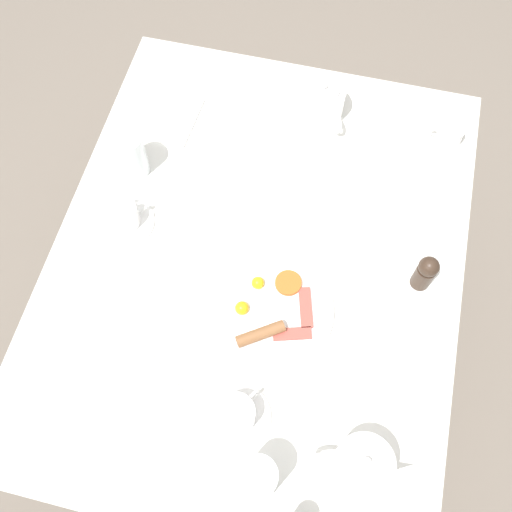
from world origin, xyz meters
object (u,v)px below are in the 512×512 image
at_px(salt_grinder, 425,272).
at_px(napkin_folded, 178,119).
at_px(teacup_with_saucer_right, 236,415).
at_px(creamer_jug, 450,134).
at_px(teacup_with_saucer_left, 123,217).
at_px(water_glass_short, 130,154).
at_px(breakfast_plate, 273,310).
at_px(fork_by_plate, 161,370).
at_px(teapot_near, 322,102).
at_px(knife_by_plate, 238,210).
at_px(teapot_far, 361,466).
at_px(water_glass_tall, 257,479).

xyz_separation_m(salt_grinder, napkin_folded, (0.68, -0.32, -0.05)).
relative_size(teacup_with_saucer_right, creamer_jug, 1.65).
bearing_deg(napkin_folded, teacup_with_saucer_left, 83.43).
relative_size(teacup_with_saucer_left, water_glass_short, 1.12).
bearing_deg(breakfast_plate, napkin_folded, -52.27).
relative_size(water_glass_short, fork_by_plate, 0.91).
distance_m(teapot_near, knife_by_plate, 0.37).
xyz_separation_m(teapot_near, teapot_far, (-0.24, 0.87, 0.00)).
distance_m(water_glass_tall, napkin_folded, 0.93).
xyz_separation_m(creamer_jug, fork_by_plate, (0.54, 0.76, -0.02)).
xyz_separation_m(teacup_with_saucer_right, water_glass_tall, (-0.07, 0.11, 0.04)).
distance_m(teacup_with_saucer_left, napkin_folded, 0.33).
height_order(teacup_with_saucer_left, water_glass_short, water_glass_short).
bearing_deg(teacup_with_saucer_right, water_glass_tall, 122.09).
relative_size(teacup_with_saucer_right, fork_by_plate, 1.01).
xyz_separation_m(teapot_near, knife_by_plate, (0.14, 0.34, -0.05)).
relative_size(teapot_near, fork_by_plate, 1.14).
xyz_separation_m(teacup_with_saucer_left, water_glass_tall, (-0.45, 0.50, 0.04)).
bearing_deg(fork_by_plate, teapot_near, -104.98).
xyz_separation_m(breakfast_plate, napkin_folded, (0.36, -0.47, -0.01)).
bearing_deg(water_glass_tall, fork_by_plate, -34.16).
bearing_deg(salt_grinder, teapot_far, 80.50).
height_order(teacup_with_saucer_right, fork_by_plate, teacup_with_saucer_right).
bearing_deg(water_glass_short, creamer_jug, -160.04).
bearing_deg(water_glass_tall, teacup_with_saucer_left, -48.11).
bearing_deg(teapot_far, teapot_near, 102.76).
height_order(breakfast_plate, teacup_with_saucer_right, teacup_with_saucer_right).
bearing_deg(water_glass_tall, salt_grinder, -117.42).
xyz_separation_m(teapot_far, teacup_with_saucer_left, (0.64, -0.43, -0.02)).
bearing_deg(breakfast_plate, teacup_with_saucer_right, 85.25).
relative_size(teapot_near, water_glass_tall, 1.25).
distance_m(teapot_near, water_glass_short, 0.51).
relative_size(teacup_with_saucer_left, napkin_folded, 0.86).
xyz_separation_m(creamer_jug, knife_by_plate, (0.48, 0.33, -0.02)).
distance_m(teacup_with_saucer_left, knife_by_plate, 0.28).
relative_size(breakfast_plate, teapot_near, 1.63).
bearing_deg(teacup_with_saucer_left, salt_grinder, -179.32).
bearing_deg(napkin_folded, breakfast_plate, 127.73).
bearing_deg(teacup_with_saucer_left, knife_by_plate, -159.63).
distance_m(teacup_with_saucer_left, creamer_jug, 0.86).
bearing_deg(breakfast_plate, knife_by_plate, -59.25).
bearing_deg(creamer_jug, teacup_with_saucer_left, 30.23).
xyz_separation_m(breakfast_plate, teacup_with_saucer_right, (0.02, 0.25, 0.02)).
bearing_deg(teapot_near, teacup_with_saucer_left, 98.00).
xyz_separation_m(teacup_with_saucer_right, salt_grinder, (-0.34, -0.40, 0.03)).
distance_m(teapot_far, water_glass_short, 0.89).
xyz_separation_m(napkin_folded, knife_by_plate, (-0.22, 0.23, -0.00)).
bearing_deg(water_glass_tall, creamer_jug, -107.13).
bearing_deg(water_glass_tall, teapot_near, -86.96).
bearing_deg(fork_by_plate, napkin_folded, -76.48).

